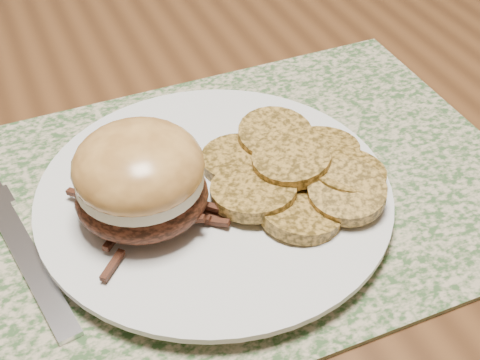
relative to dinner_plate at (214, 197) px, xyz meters
The scene contains 5 objects.
placemat 0.03m from the dinner_plate, 15.51° to the left, with size 0.45×0.33×0.00m, color #324F28.
dinner_plate is the anchor object (origin of this frame).
pork_sandwich 0.07m from the dinner_plate, behind, with size 0.12×0.12×0.07m.
roasted_potatoes 0.07m from the dinner_plate, 13.38° to the right, with size 0.16×0.16×0.03m.
fork 0.15m from the dinner_plate, behind, with size 0.05×0.21×0.00m.
Camera 1 is at (0.05, -0.51, 1.12)m, focal length 50.00 mm.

